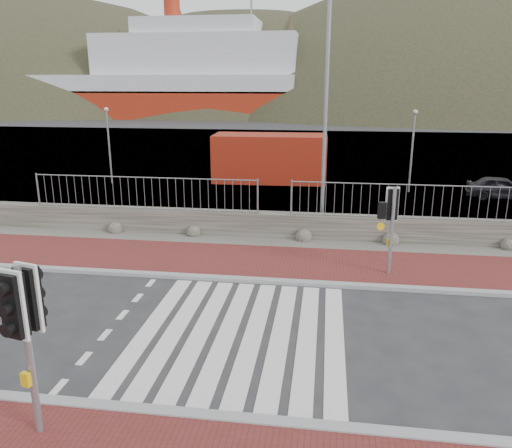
% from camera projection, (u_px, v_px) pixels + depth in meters
% --- Properties ---
extents(ground, '(220.00, 220.00, 0.00)m').
position_uv_depth(ground, '(240.00, 333.00, 11.25)').
color(ground, '#28282B').
rests_on(ground, ground).
extents(sidewalk_far, '(40.00, 3.00, 0.08)m').
position_uv_depth(sidewalk_far, '(265.00, 262.00, 15.52)').
color(sidewalk_far, maroon).
rests_on(sidewalk_far, ground).
extents(kerb_near, '(40.00, 0.25, 0.12)m').
position_uv_depth(kerb_near, '(210.00, 417.00, 8.38)').
color(kerb_near, gray).
rests_on(kerb_near, ground).
extents(kerb_far, '(40.00, 0.25, 0.12)m').
position_uv_depth(kerb_far, '(258.00, 281.00, 14.09)').
color(kerb_far, gray).
rests_on(kerb_far, ground).
extents(zebra_crossing, '(4.62, 5.60, 0.01)m').
position_uv_depth(zebra_crossing, '(240.00, 333.00, 11.25)').
color(zebra_crossing, silver).
rests_on(zebra_crossing, ground).
extents(gravel_strip, '(40.00, 1.50, 0.06)m').
position_uv_depth(gravel_strip, '(272.00, 243.00, 17.43)').
color(gravel_strip, '#59544C').
rests_on(gravel_strip, ground).
extents(stone_wall, '(40.00, 0.60, 0.90)m').
position_uv_depth(stone_wall, '(275.00, 225.00, 18.07)').
color(stone_wall, '#444038').
rests_on(stone_wall, ground).
extents(railing, '(18.07, 0.07, 1.22)m').
position_uv_depth(railing, '(275.00, 189.00, 17.55)').
color(railing, gray).
rests_on(railing, stone_wall).
extents(quay, '(120.00, 40.00, 0.50)m').
position_uv_depth(quay, '(303.00, 156.00, 37.79)').
color(quay, '#4C4C4F').
rests_on(quay, ground).
extents(water, '(220.00, 50.00, 0.05)m').
position_uv_depth(water, '(316.00, 120.00, 71.08)').
color(water, '#3F4C54').
rests_on(water, ground).
extents(ferry, '(50.00, 16.00, 20.00)m').
position_uv_depth(ferry, '(159.00, 81.00, 77.69)').
color(ferry, '#9A2410').
rests_on(ferry, ground).
extents(hills_backdrop, '(254.00, 90.00, 100.00)m').
position_uv_depth(hills_backdrop, '(349.00, 228.00, 100.34)').
color(hills_backdrop, '#28301C').
rests_on(hills_backdrop, ground).
extents(traffic_signal_near, '(0.47, 0.34, 2.92)m').
position_uv_depth(traffic_signal_near, '(24.00, 316.00, 7.45)').
color(traffic_signal_near, gray).
rests_on(traffic_signal_near, ground).
extents(traffic_signal_far, '(0.65, 0.33, 2.64)m').
position_uv_depth(traffic_signal_far, '(392.00, 213.00, 14.05)').
color(traffic_signal_far, gray).
rests_on(traffic_signal_far, ground).
extents(streetlight, '(1.69, 0.79, 8.33)m').
position_uv_depth(streetlight, '(330.00, 105.00, 17.36)').
color(streetlight, gray).
rests_on(streetlight, ground).
extents(shipping_container, '(6.33, 2.79, 2.61)m').
position_uv_depth(shipping_container, '(270.00, 158.00, 27.97)').
color(shipping_container, maroon).
rests_on(shipping_container, ground).
extents(car_a, '(3.32, 1.70, 1.08)m').
position_uv_depth(car_a, '(501.00, 188.00, 23.92)').
color(car_a, black).
rests_on(car_a, ground).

